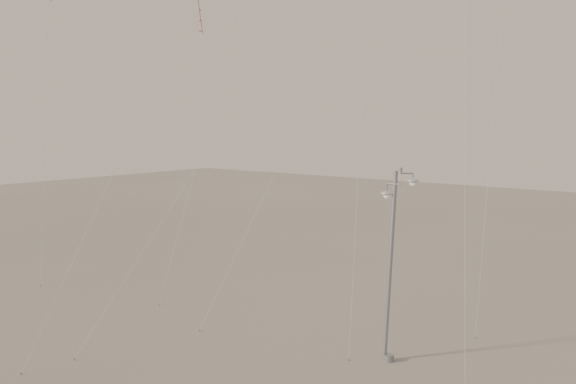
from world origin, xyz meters
The scene contains 4 objects.
ground centered at (0.00, 0.00, 0.00)m, with size 160.00×160.00×0.00m, color gray.
street_lamp centered at (4.19, 6.87, 4.41)m, with size 1.50×0.95×8.26m.
kite_3 centered at (-3.30, 0.86, 12.03)m, with size 4.34×6.42×15.79m.
kite_6 centered at (-18.87, 6.12, 13.82)m, with size 1.62×0.64×18.58m.
Camera 1 is at (21.68, -21.40, 10.70)m, focal length 50.00 mm.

